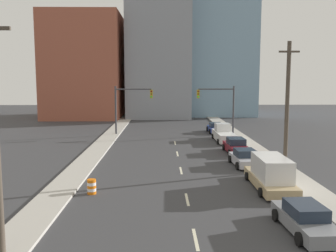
% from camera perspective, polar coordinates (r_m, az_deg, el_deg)
% --- Properties ---
extents(sidewalk_left, '(2.16, 93.36, 0.16)m').
position_cam_1_polar(sidewalk_left, '(55.83, -7.76, -0.35)').
color(sidewalk_left, '#ADA89E').
rests_on(sidewalk_left, ground).
extents(sidewalk_right, '(2.16, 93.36, 0.16)m').
position_cam_1_polar(sidewalk_right, '(56.27, 8.94, -0.31)').
color(sidewalk_right, '#ADA89E').
rests_on(sidewalk_right, ground).
extents(lane_stripe_at_8m, '(0.16, 2.40, 0.01)m').
position_cam_1_polar(lane_stripe_at_8m, '(17.82, 4.22, -16.82)').
color(lane_stripe_at_8m, beige).
rests_on(lane_stripe_at_8m, ground).
extents(lane_stripe_at_14m, '(0.16, 2.40, 0.01)m').
position_cam_1_polar(lane_stripe_at_14m, '(23.15, 2.93, -11.10)').
color(lane_stripe_at_14m, beige).
rests_on(lane_stripe_at_14m, ground).
extents(lane_stripe_at_21m, '(0.16, 2.40, 0.01)m').
position_cam_1_polar(lane_stripe_at_21m, '(30.12, 1.99, -6.79)').
color(lane_stripe_at_21m, beige).
rests_on(lane_stripe_at_21m, ground).
extents(lane_stripe_at_28m, '(0.16, 2.40, 0.01)m').
position_cam_1_polar(lane_stripe_at_28m, '(36.78, 1.44, -4.25)').
color(lane_stripe_at_28m, beige).
rests_on(lane_stripe_at_28m, ground).
extents(lane_stripe_at_34m, '(0.16, 2.40, 0.01)m').
position_cam_1_polar(lane_stripe_at_34m, '(42.99, 1.09, -2.60)').
color(lane_stripe_at_34m, beige).
rests_on(lane_stripe_at_34m, ground).
extents(building_brick_left, '(14.00, 16.00, 19.39)m').
position_cam_1_polar(building_brick_left, '(74.57, -12.41, 8.80)').
color(building_brick_left, '#9E513D').
rests_on(building_brick_left, ground).
extents(building_office_center, '(12.00, 20.00, 25.86)m').
position_cam_1_polar(building_office_center, '(77.30, -1.43, 11.29)').
color(building_office_center, gray).
rests_on(building_office_center, ground).
extents(building_glass_right, '(13.00, 20.00, 39.35)m').
position_cam_1_polar(building_glass_right, '(82.92, 7.68, 15.64)').
color(building_glass_right, '#7A9EB7').
rests_on(building_glass_right, ground).
extents(traffic_signal_left, '(4.95, 0.35, 6.41)m').
position_cam_1_polar(traffic_signal_left, '(49.03, -6.35, 3.48)').
color(traffic_signal_left, '#38383D').
rests_on(traffic_signal_left, ground).
extents(traffic_signal_right, '(4.95, 0.35, 6.41)m').
position_cam_1_polar(traffic_signal_right, '(49.47, 8.36, 3.48)').
color(traffic_signal_right, '#38383D').
rests_on(traffic_signal_right, ground).
extents(utility_pole_right_mid, '(1.60, 0.32, 10.18)m').
position_cam_1_polar(utility_pole_right_mid, '(30.88, 17.70, 3.01)').
color(utility_pole_right_mid, '#473D33').
rests_on(utility_pole_right_mid, ground).
extents(traffic_barrel, '(0.56, 0.56, 0.95)m').
position_cam_1_polar(traffic_barrel, '(24.51, -11.56, -9.04)').
color(traffic_barrel, orange).
rests_on(traffic_barrel, ground).
extents(sedan_gray, '(2.16, 4.82, 1.39)m').
position_cam_1_polar(sedan_gray, '(19.42, 20.16, -13.18)').
color(sedan_gray, slate).
rests_on(sedan_gray, ground).
extents(box_truck_tan, '(2.44, 6.35, 2.20)m').
position_cam_1_polar(box_truck_tan, '(25.89, 15.39, -7.02)').
color(box_truck_tan, tan).
rests_on(box_truck_tan, ground).
extents(sedan_silver, '(2.25, 4.30, 1.42)m').
position_cam_1_polar(sedan_silver, '(32.26, 11.63, -4.83)').
color(sedan_silver, '#B2B2BC').
rests_on(sedan_silver, ground).
extents(sedan_maroon, '(2.15, 4.78, 1.50)m').
position_cam_1_polar(sedan_maroon, '(37.69, 10.31, -3.04)').
color(sedan_maroon, maroon).
rests_on(sedan_maroon, ground).
extents(pickup_truck_white, '(2.29, 6.40, 2.01)m').
position_cam_1_polar(pickup_truck_white, '(44.78, 8.46, -1.24)').
color(pickup_truck_white, silver).
rests_on(pickup_truck_white, ground).
extents(sedan_blue, '(2.15, 4.39, 1.35)m').
position_cam_1_polar(sedan_blue, '(51.84, 7.25, -0.30)').
color(sedan_blue, navy).
rests_on(sedan_blue, ground).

